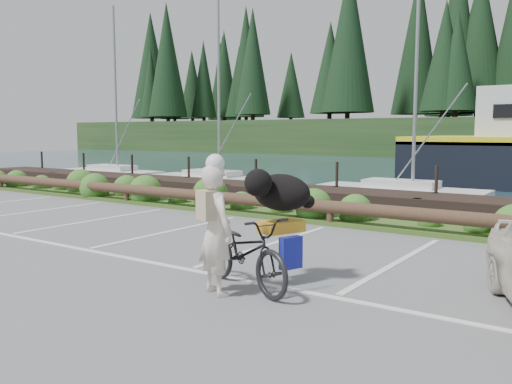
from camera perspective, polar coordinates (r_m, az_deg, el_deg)
ground at (r=9.17m, az=-5.43°, el=-7.64°), size 72.00×72.00×0.00m
vegetation_strip at (r=13.57m, az=9.13°, el=-2.89°), size 34.00×1.60×0.10m
log_rail at (r=12.96m, az=7.79°, el=-3.53°), size 32.00×0.30×0.60m
bicycle at (r=7.69m, az=-1.21°, el=-6.30°), size 2.13×1.37×1.06m
cyclist at (r=7.38m, az=-4.27°, el=-4.03°), size 0.76×0.63×1.77m
dog at (r=7.93m, az=2.67°, el=-0.04°), size 0.76×1.04×0.54m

